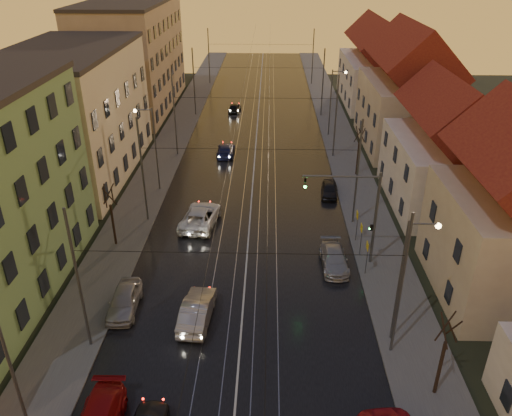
# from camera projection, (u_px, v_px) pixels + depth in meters

# --- Properties ---
(road) EXTENTS (16.00, 120.00, 0.04)m
(road) POSITION_uv_depth(u_px,v_px,m) (255.00, 153.00, 56.09)
(road) COLOR black
(road) RESTS_ON ground
(sidewalk_left) EXTENTS (4.00, 120.00, 0.15)m
(sidewalk_left) POSITION_uv_depth(u_px,v_px,m) (167.00, 151.00, 56.30)
(sidewalk_left) COLOR #4C4C4C
(sidewalk_left) RESTS_ON ground
(sidewalk_right) EXTENTS (4.00, 120.00, 0.15)m
(sidewalk_right) POSITION_uv_depth(u_px,v_px,m) (344.00, 153.00, 55.82)
(sidewalk_right) COLOR #4C4C4C
(sidewalk_right) RESTS_ON ground
(tram_rail_0) EXTENTS (0.06, 120.00, 0.03)m
(tram_rail_0) POSITION_uv_depth(u_px,v_px,m) (236.00, 152.00, 56.13)
(tram_rail_0) COLOR gray
(tram_rail_0) RESTS_ON road
(tram_rail_1) EXTENTS (0.06, 120.00, 0.03)m
(tram_rail_1) POSITION_uv_depth(u_px,v_px,m) (248.00, 152.00, 56.09)
(tram_rail_1) COLOR gray
(tram_rail_1) RESTS_ON road
(tram_rail_2) EXTENTS (0.06, 120.00, 0.03)m
(tram_rail_2) POSITION_uv_depth(u_px,v_px,m) (262.00, 152.00, 56.05)
(tram_rail_2) COLOR gray
(tram_rail_2) RESTS_ON road
(tram_rail_3) EXTENTS (0.06, 120.00, 0.03)m
(tram_rail_3) POSITION_uv_depth(u_px,v_px,m) (275.00, 152.00, 56.02)
(tram_rail_3) COLOR gray
(tram_rail_3) RESTS_ON road
(apartment_left_2) EXTENTS (10.00, 20.00, 12.00)m
(apartment_left_2) POSITION_uv_depth(u_px,v_px,m) (74.00, 115.00, 48.43)
(apartment_left_2) COLOR beige
(apartment_left_2) RESTS_ON ground
(apartment_left_3) EXTENTS (10.00, 24.00, 14.00)m
(apartment_left_3) POSITION_uv_depth(u_px,v_px,m) (133.00, 57.00, 69.24)
(apartment_left_3) COLOR #8D775B
(apartment_left_3) RESTS_ON ground
(house_right_2) EXTENTS (9.18, 12.24, 9.20)m
(house_right_2) POSITION_uv_depth(u_px,v_px,m) (448.00, 155.00, 42.91)
(house_right_2) COLOR beige
(house_right_2) RESTS_ON ground
(house_right_3) EXTENTS (9.18, 14.28, 11.50)m
(house_right_3) POSITION_uv_depth(u_px,v_px,m) (408.00, 96.00, 55.67)
(house_right_3) COLOR tan
(house_right_3) RESTS_ON ground
(house_right_4) EXTENTS (9.18, 16.32, 10.00)m
(house_right_4) POSITION_uv_depth(u_px,v_px,m) (377.00, 68.00, 71.97)
(house_right_4) COLOR beige
(house_right_4) RESTS_ON ground
(catenary_pole_l_1) EXTENTS (0.16, 0.16, 9.00)m
(catenary_pole_l_1) POSITION_uv_depth(u_px,v_px,m) (79.00, 282.00, 26.74)
(catenary_pole_l_1) COLOR #595B60
(catenary_pole_l_1) RESTS_ON ground
(catenary_pole_r_1) EXTENTS (0.16, 0.16, 9.00)m
(catenary_pole_r_1) POSITION_uv_depth(u_px,v_px,m) (401.00, 287.00, 26.33)
(catenary_pole_r_1) COLOR #595B60
(catenary_pole_r_1) RESTS_ON ground
(catenary_pole_l_2) EXTENTS (0.16, 0.16, 9.00)m
(catenary_pole_l_2) POSITION_uv_depth(u_px,v_px,m) (143.00, 171.00, 40.04)
(catenary_pole_l_2) COLOR #595B60
(catenary_pole_l_2) RESTS_ON ground
(catenary_pole_r_2) EXTENTS (0.16, 0.16, 9.00)m
(catenary_pole_r_2) POSITION_uv_depth(u_px,v_px,m) (357.00, 174.00, 39.63)
(catenary_pole_r_2) COLOR #595B60
(catenary_pole_r_2) RESTS_ON ground
(catenary_pole_l_3) EXTENTS (0.16, 0.16, 9.00)m
(catenary_pole_l_3) POSITION_uv_depth(u_px,v_px,m) (175.00, 116.00, 53.34)
(catenary_pole_l_3) COLOR #595B60
(catenary_pole_l_3) RESTS_ON ground
(catenary_pole_r_3) EXTENTS (0.16, 0.16, 9.00)m
(catenary_pole_r_3) POSITION_uv_depth(u_px,v_px,m) (336.00, 117.00, 52.92)
(catenary_pole_r_3) COLOR #595B60
(catenary_pole_r_3) RESTS_ON ground
(catenary_pole_l_4) EXTENTS (0.16, 0.16, 9.00)m
(catenary_pole_l_4) POSITION_uv_depth(u_px,v_px,m) (194.00, 83.00, 66.64)
(catenary_pole_l_4) COLOR #595B60
(catenary_pole_l_4) RESTS_ON ground
(catenary_pole_r_4) EXTENTS (0.16, 0.16, 9.00)m
(catenary_pole_r_4) POSITION_uv_depth(u_px,v_px,m) (323.00, 83.00, 66.22)
(catenary_pole_r_4) COLOR #595B60
(catenary_pole_r_4) RESTS_ON ground
(catenary_pole_l_5) EXTENTS (0.16, 0.16, 9.00)m
(catenary_pole_l_5) POSITION_uv_depth(u_px,v_px,m) (209.00, 57.00, 82.59)
(catenary_pole_l_5) COLOR #595B60
(catenary_pole_l_5) RESTS_ON ground
(catenary_pole_r_5) EXTENTS (0.16, 0.16, 9.00)m
(catenary_pole_r_5) POSITION_uv_depth(u_px,v_px,m) (313.00, 57.00, 82.18)
(catenary_pole_r_5) COLOR #595B60
(catenary_pole_r_5) RESTS_ON ground
(street_lamp_0) EXTENTS (1.75, 0.32, 8.00)m
(street_lamp_0) POSITION_uv_depth(u_px,v_px,m) (6.00, 376.00, 20.37)
(street_lamp_0) COLOR #595B60
(street_lamp_0) RESTS_ON ground
(street_lamp_1) EXTENTS (1.75, 0.32, 8.00)m
(street_lamp_1) POSITION_uv_depth(u_px,v_px,m) (407.00, 271.00, 27.03)
(street_lamp_1) COLOR #595B60
(street_lamp_1) RESTS_ON ground
(street_lamp_2) EXTENTS (1.75, 0.32, 8.00)m
(street_lamp_2) POSITION_uv_depth(u_px,v_px,m) (152.00, 141.00, 45.19)
(street_lamp_2) COLOR #595B60
(street_lamp_2) RESTS_ON ground
(street_lamp_3) EXTENTS (1.75, 0.32, 8.00)m
(street_lamp_3) POSITION_uv_depth(u_px,v_px,m) (333.00, 96.00, 58.94)
(street_lamp_3) COLOR #595B60
(street_lamp_3) RESTS_ON ground
(traffic_light_mast) EXTENTS (5.30, 0.32, 7.20)m
(traffic_light_mast) POSITION_uv_depth(u_px,v_px,m) (362.00, 207.00, 34.27)
(traffic_light_mast) COLOR #595B60
(traffic_light_mast) RESTS_ON ground
(bare_tree_0) EXTENTS (1.09, 1.09, 5.11)m
(bare_tree_0) POSITION_uv_depth(u_px,v_px,m) (112.00, 217.00, 37.47)
(bare_tree_0) COLOR black
(bare_tree_0) RESTS_ON ground
(bare_tree_1) EXTENTS (1.09, 1.09, 5.11)m
(bare_tree_1) POSITION_uv_depth(u_px,v_px,m) (442.00, 358.00, 24.56)
(bare_tree_1) COLOR black
(bare_tree_1) RESTS_ON ground
(bare_tree_2) EXTENTS (1.09, 1.09, 5.11)m
(bare_tree_2) POSITION_uv_depth(u_px,v_px,m) (358.00, 152.00, 49.38)
(bare_tree_2) COLOR black
(bare_tree_2) RESTS_ON ground
(driving_car_1) EXTENTS (1.98, 4.84, 1.56)m
(driving_car_1) POSITION_uv_depth(u_px,v_px,m) (197.00, 310.00, 30.46)
(driving_car_1) COLOR #9B9A9F
(driving_car_1) RESTS_ON ground
(driving_car_2) EXTENTS (3.31, 5.93, 1.57)m
(driving_car_2) POSITION_uv_depth(u_px,v_px,m) (200.00, 216.00, 41.12)
(driving_car_2) COLOR silver
(driving_car_2) RESTS_ON ground
(driving_car_3) EXTENTS (1.83, 4.47, 1.29)m
(driving_car_3) POSITION_uv_depth(u_px,v_px,m) (226.00, 150.00, 55.08)
(driving_car_3) COLOR #1A204F
(driving_car_3) RESTS_ON ground
(driving_car_4) EXTENTS (1.88, 3.72, 1.22)m
(driving_car_4) POSITION_uv_depth(u_px,v_px,m) (235.00, 108.00, 69.85)
(driving_car_4) COLOR black
(driving_car_4) RESTS_ON ground
(parked_left_3) EXTENTS (1.87, 4.32, 1.45)m
(parked_left_3) POSITION_uv_depth(u_px,v_px,m) (124.00, 300.00, 31.40)
(parked_left_3) COLOR #A6A7AC
(parked_left_3) RESTS_ON ground
(parked_right_1) EXTENTS (1.93, 4.48, 1.28)m
(parked_right_1) POSITION_uv_depth(u_px,v_px,m) (334.00, 259.00, 35.75)
(parked_right_1) COLOR #A4A4A9
(parked_right_1) RESTS_ON ground
(parked_right_2) EXTENTS (1.77, 3.71, 1.23)m
(parked_right_2) POSITION_uv_depth(u_px,v_px,m) (329.00, 189.00, 46.10)
(parked_right_2) COLOR black
(parked_right_2) RESTS_ON ground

